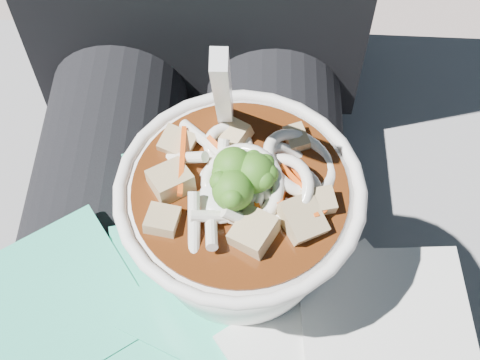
{
  "coord_description": "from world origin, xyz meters",
  "views": [
    {
      "loc": [
        0.06,
        -0.23,
        1.1
      ],
      "look_at": [
        0.05,
        0.0,
        0.73
      ],
      "focal_mm": 50.0,
      "sensor_mm": 36.0,
      "label": 1
    }
  ],
  "objects_px": {
    "stone_ledge": "(206,278)",
    "udon_bowl": "(241,214)",
    "lap": "(181,293)",
    "person_body": "(187,192)",
    "plastic_bag": "(213,306)"
  },
  "relations": [
    {
      "from": "lap",
      "to": "person_body",
      "type": "distance_m",
      "value": 0.09
    },
    {
      "from": "lap",
      "to": "plastic_bag",
      "type": "xyz_separation_m",
      "value": [
        0.03,
        -0.04,
        0.08
      ]
    },
    {
      "from": "stone_ledge",
      "to": "person_body",
      "type": "xyz_separation_m",
      "value": [
        -0.0,
        -0.06,
        0.33
      ]
    },
    {
      "from": "person_body",
      "to": "lap",
      "type": "bearing_deg",
      "value": -90.0
    },
    {
      "from": "stone_ledge",
      "to": "udon_bowl",
      "type": "distance_m",
      "value": 0.48
    },
    {
      "from": "lap",
      "to": "person_body",
      "type": "xyz_separation_m",
      "value": [
        -0.0,
        0.09,
        0.02
      ]
    },
    {
      "from": "stone_ledge",
      "to": "plastic_bag",
      "type": "distance_m",
      "value": 0.43
    },
    {
      "from": "stone_ledge",
      "to": "lap",
      "type": "distance_m",
      "value": 0.34
    },
    {
      "from": "stone_ledge",
      "to": "plastic_bag",
      "type": "height_order",
      "value": "plastic_bag"
    },
    {
      "from": "person_body",
      "to": "plastic_bag",
      "type": "relative_size",
      "value": 2.98
    },
    {
      "from": "stone_ledge",
      "to": "lap",
      "type": "relative_size",
      "value": 2.08
    },
    {
      "from": "person_body",
      "to": "plastic_bag",
      "type": "xyz_separation_m",
      "value": [
        0.03,
        -0.13,
        0.06
      ]
    },
    {
      "from": "udon_bowl",
      "to": "plastic_bag",
      "type": "bearing_deg",
      "value": -114.95
    },
    {
      "from": "person_body",
      "to": "plastic_bag",
      "type": "distance_m",
      "value": 0.15
    },
    {
      "from": "person_body",
      "to": "plastic_bag",
      "type": "bearing_deg",
      "value": -76.16
    }
  ]
}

